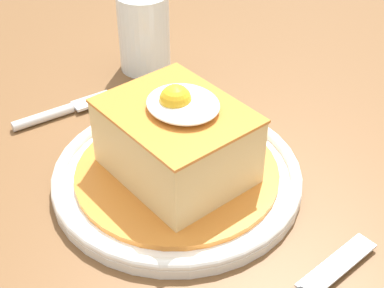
# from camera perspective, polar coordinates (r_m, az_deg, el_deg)

# --- Properties ---
(dining_table) EXTENTS (1.29, 0.94, 0.76)m
(dining_table) POSITION_cam_1_polar(r_m,az_deg,el_deg) (0.76, 3.99, -3.55)
(dining_table) COLOR brown
(dining_table) RESTS_ON ground_plane
(main_plate) EXTENTS (0.26, 0.26, 0.02)m
(main_plate) POSITION_cam_1_polar(r_m,az_deg,el_deg) (0.59, -1.50, -3.15)
(main_plate) COLOR white
(main_plate) RESTS_ON dining_table
(sandwich_meal) EXTENTS (0.21, 0.21, 0.11)m
(sandwich_meal) POSITION_cam_1_polar(r_m,az_deg,el_deg) (0.56, -1.54, -0.06)
(sandwich_meal) COLOR orange
(sandwich_meal) RESTS_ON main_plate
(fork) EXTENTS (0.03, 0.14, 0.01)m
(fork) POSITION_cam_1_polar(r_m,az_deg,el_deg) (0.70, -13.11, 3.16)
(fork) COLOR silver
(fork) RESTS_ON dining_table
(drinking_glass) EXTENTS (0.07, 0.07, 0.10)m
(drinking_glass) POSITION_cam_1_polar(r_m,az_deg,el_deg) (0.77, -4.80, 10.62)
(drinking_glass) COLOR #3F2314
(drinking_glass) RESTS_ON dining_table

